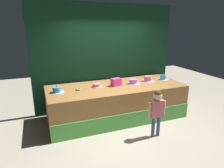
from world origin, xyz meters
TOP-DOWN VIEW (x-y plane):
  - ground_plane at (0.00, 0.00)m, footprint 12.00×12.00m
  - stage_platform at (0.00, 0.68)m, footprint 3.46×1.38m
  - curtain_backdrop at (0.00, 1.46)m, footprint 4.04×0.08m
  - child_figure at (0.43, -0.52)m, footprint 0.41×0.19m
  - pink_box at (0.00, 0.70)m, footprint 0.27×0.21m
  - donut at (-0.98, 0.69)m, footprint 0.12×0.12m
  - cake_far_left at (-1.47, 0.68)m, footprint 0.31×0.31m
  - cake_left at (-0.49, 0.78)m, footprint 0.27×0.27m
  - cake_center at (0.49, 0.70)m, footprint 0.34×0.34m
  - cake_right at (0.98, 0.78)m, footprint 0.35×0.35m
  - cake_far_right at (1.47, 0.77)m, footprint 0.33×0.33m

SIDE VIEW (x-z plane):
  - ground_plane at x=0.00m, z-range 0.00..0.00m
  - stage_platform at x=0.00m, z-range 0.00..0.86m
  - child_figure at x=0.43m, z-range 0.15..1.22m
  - donut at x=-0.98m, z-range 0.86..0.89m
  - cake_left at x=-0.49m, z-range 0.86..0.94m
  - cake_center at x=0.49m, z-range 0.85..0.98m
  - cake_far_right at x=1.47m, z-range 0.83..1.01m
  - cake_far_left at x=-1.47m, z-range 0.84..1.00m
  - cake_right at x=0.98m, z-range 0.85..0.99m
  - pink_box at x=0.00m, z-range 0.86..1.05m
  - curtain_backdrop at x=0.00m, z-range 0.00..2.92m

